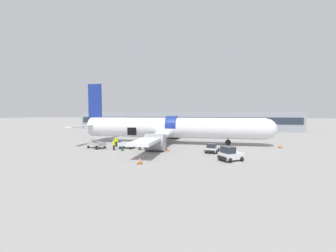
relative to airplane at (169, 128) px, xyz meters
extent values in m
plane|color=gray|center=(-1.43, -4.70, -2.87)|extent=(500.00, 500.00, 0.00)
cube|color=gray|center=(-1.43, 34.78, 0.23)|extent=(73.15, 10.63, 6.20)
cube|color=#232D3D|center=(-1.43, 29.41, 0.54)|extent=(71.69, 0.16, 1.98)
cylinder|color=silver|center=(0.49, 0.00, 0.10)|extent=(32.35, 3.69, 3.69)
sphere|color=silver|center=(16.66, 0.00, 0.10)|extent=(3.51, 3.51, 3.51)
cone|color=silver|center=(-15.69, 0.00, 0.10)|extent=(4.24, 3.39, 3.39)
cylinder|color=navy|center=(0.49, -0.03, 0.44)|extent=(1.94, 3.70, 3.70)
cube|color=navy|center=(-15.00, 0.00, 5.23)|extent=(2.77, 0.28, 6.56)
cube|color=silver|center=(-15.01, -4.09, 0.47)|extent=(1.14, 8.19, 0.20)
cube|color=silver|center=(-15.01, 4.10, 0.47)|extent=(1.14, 8.19, 0.20)
cube|color=silver|center=(-0.81, -7.86, -0.91)|extent=(2.71, 14.62, 0.40)
cube|color=silver|center=(-0.81, 7.86, -0.91)|extent=(2.71, 14.62, 0.40)
cylinder|color=gray|center=(-0.61, -7.98, -1.55)|extent=(2.86, 2.58, 2.58)
cylinder|color=gray|center=(-0.61, 7.99, -1.55)|extent=(2.86, 2.58, 2.58)
cube|color=black|center=(-6.63, -1.82, -0.54)|extent=(1.70, 0.12, 1.40)
cylinder|color=#56565B|center=(10.52, 0.00, -1.60)|extent=(0.22, 0.22, 1.56)
sphere|color=black|center=(10.52, 0.00, -2.37)|extent=(1.00, 1.00, 1.00)
cylinder|color=#56565B|center=(-2.75, -2.54, -1.60)|extent=(0.22, 0.22, 1.56)
sphere|color=black|center=(-2.75, -2.54, -2.37)|extent=(1.00, 1.00, 1.00)
cylinder|color=#56565B|center=(-2.75, 2.55, -1.60)|extent=(0.22, 0.22, 1.56)
sphere|color=black|center=(-2.75, 2.55, -2.37)|extent=(1.00, 1.00, 1.00)
cube|color=silver|center=(9.79, -12.20, -2.28)|extent=(3.07, 2.89, 0.71)
cube|color=#232833|center=(9.42, -12.47, -1.54)|extent=(1.78, 1.84, 0.77)
cube|color=black|center=(8.71, -13.00, -2.42)|extent=(1.00, 1.28, 0.35)
sphere|color=black|center=(8.61, -12.08, -2.59)|extent=(0.56, 0.56, 0.56)
sphere|color=black|center=(9.56, -13.36, -2.59)|extent=(0.56, 0.56, 0.56)
sphere|color=black|center=(10.02, -11.04, -2.59)|extent=(0.56, 0.56, 0.56)
sphere|color=black|center=(10.97, -12.31, -2.59)|extent=(0.56, 0.56, 0.56)
cube|color=silver|center=(7.70, -7.23, -2.39)|extent=(1.93, 3.07, 0.50)
cube|color=#232833|center=(7.61, -7.73, -1.84)|extent=(1.43, 1.48, 0.60)
cube|color=black|center=(7.43, -8.69, -2.49)|extent=(1.29, 0.35, 0.25)
sphere|color=black|center=(6.85, -8.06, -2.59)|extent=(0.56, 0.56, 0.56)
sphere|color=black|center=(8.19, -8.31, -2.59)|extent=(0.56, 0.56, 0.56)
sphere|color=black|center=(7.20, -6.16, -2.59)|extent=(0.56, 0.56, 0.56)
sphere|color=black|center=(8.54, -6.40, -2.59)|extent=(0.56, 0.56, 0.56)
cube|color=silver|center=(-5.67, -6.51, -2.41)|extent=(2.52, 1.68, 0.05)
cube|color=silver|center=(-4.49, -6.44, -2.13)|extent=(0.15, 1.54, 0.51)
cube|color=silver|center=(-5.63, -7.25, -2.13)|extent=(2.38, 0.20, 0.51)
cube|color=silver|center=(-5.71, -5.77, -2.13)|extent=(2.38, 0.20, 0.51)
cube|color=#333338|center=(-4.01, -6.41, -2.60)|extent=(0.90, 0.13, 0.06)
sphere|color=black|center=(-4.78, -7.23, -2.67)|extent=(0.40, 0.40, 0.40)
sphere|color=black|center=(-4.87, -5.69, -2.67)|extent=(0.40, 0.40, 0.40)
sphere|color=black|center=(-6.48, -7.33, -2.67)|extent=(0.40, 0.40, 0.40)
sphere|color=black|center=(-6.57, -5.79, -2.67)|extent=(0.40, 0.40, 0.40)
cube|color=#721951|center=(-5.45, -6.27, -2.24)|extent=(0.44, 0.29, 0.29)
cube|color=#1E2347|center=(-6.14, -6.73, -2.16)|extent=(0.40, 0.21, 0.45)
cube|color=#999BA0|center=(-10.51, -7.36, -2.27)|extent=(3.56, 2.78, 0.05)
cube|color=#999BA0|center=(-9.09, -8.07, -2.04)|extent=(0.72, 1.36, 0.42)
cube|color=#999BA0|center=(-10.83, -7.99, -2.04)|extent=(2.86, 1.47, 0.42)
cube|color=#999BA0|center=(-10.19, -6.72, -2.04)|extent=(2.86, 1.47, 0.42)
cube|color=#333338|center=(-8.66, -8.28, -2.53)|extent=(0.84, 0.47, 0.06)
sphere|color=black|center=(-9.83, -8.53, -2.67)|extent=(0.40, 0.40, 0.40)
sphere|color=black|center=(-9.17, -7.20, -2.67)|extent=(0.40, 0.40, 0.40)
sphere|color=black|center=(-11.86, -7.51, -2.67)|extent=(0.40, 0.40, 0.40)
sphere|color=black|center=(-11.19, -6.18, -2.67)|extent=(0.40, 0.40, 0.40)
cube|color=#1E2347|center=(-10.94, -7.25, -2.02)|extent=(0.38, 0.33, 0.45)
cube|color=#721951|center=(-9.79, -7.49, -2.11)|extent=(0.43, 0.40, 0.28)
cube|color=#4C1E1E|center=(-10.42, -7.70, -2.04)|extent=(0.51, 0.37, 0.41)
cylinder|color=black|center=(-7.00, -8.39, -2.48)|extent=(0.38, 0.38, 0.79)
cylinder|color=#CCE523|center=(-7.00, -8.39, -1.77)|extent=(0.49, 0.49, 0.62)
sphere|color=#9E7556|center=(-7.00, -8.39, -1.35)|extent=(0.22, 0.22, 0.22)
cylinder|color=#CCE523|center=(-6.91, -8.19, -1.84)|extent=(0.16, 0.16, 0.57)
cylinder|color=#CCE523|center=(-7.09, -8.59, -1.84)|extent=(0.16, 0.16, 0.57)
cylinder|color=#2D2D33|center=(-3.17, -7.54, -2.42)|extent=(0.43, 0.43, 0.90)
cylinder|color=orange|center=(-3.17, -7.54, -1.62)|extent=(0.55, 0.55, 0.71)
sphere|color=tan|center=(-3.17, -7.54, -1.14)|extent=(0.25, 0.25, 0.25)
cylinder|color=orange|center=(-2.94, -7.44, -1.69)|extent=(0.18, 0.18, 0.65)
cylinder|color=orange|center=(-3.41, -7.63, -1.69)|extent=(0.18, 0.18, 0.65)
cylinder|color=#1E2338|center=(-3.14, -5.14, -2.43)|extent=(0.43, 0.43, 0.89)
cylinder|color=#B7E019|center=(-3.14, -5.14, -1.63)|extent=(0.55, 0.55, 0.70)
sphere|color=beige|center=(-3.14, -5.14, -1.15)|extent=(0.25, 0.25, 0.25)
cylinder|color=#B7E019|center=(-3.37, -5.04, -1.70)|extent=(0.17, 0.17, 0.65)
cylinder|color=#B7E019|center=(-2.91, -5.24, -1.70)|extent=(0.17, 0.17, 0.65)
cylinder|color=black|center=(-8.13, -5.20, -2.45)|extent=(0.32, 0.32, 0.84)
cylinder|color=#CCE523|center=(-8.13, -5.20, -1.70)|extent=(0.41, 0.41, 0.66)
sphere|color=#9E7556|center=(-8.13, -5.20, -1.25)|extent=(0.23, 0.23, 0.23)
cylinder|color=#CCE523|center=(-8.36, -5.19, -1.77)|extent=(0.13, 0.13, 0.61)
cylinder|color=#CCE523|center=(-7.89, -5.20, -1.77)|extent=(0.13, 0.13, 0.61)
cube|color=#14472D|center=(-5.47, -8.75, -2.58)|extent=(0.38, 0.35, 0.59)
cube|color=black|center=(-5.47, -8.75, -2.22)|extent=(0.19, 0.14, 0.12)
cube|color=black|center=(18.61, -1.22, -2.86)|extent=(0.64, 0.64, 0.03)
cone|color=orange|center=(18.61, -1.22, -2.49)|extent=(0.47, 0.47, 0.77)
cylinder|color=white|center=(18.61, -1.22, -2.45)|extent=(0.27, 0.27, 0.09)
cube|color=black|center=(-0.29, -15.78, -2.86)|extent=(0.55, 0.55, 0.03)
cone|color=orange|center=(-0.29, -15.78, -2.49)|extent=(0.41, 0.41, 0.76)
cylinder|color=white|center=(-0.29, -15.78, -2.45)|extent=(0.24, 0.24, 0.09)
cube|color=black|center=(1.25, -7.54, -2.86)|extent=(0.47, 0.47, 0.03)
cone|color=orange|center=(1.25, -7.54, -2.59)|extent=(0.35, 0.35, 0.57)
cylinder|color=white|center=(1.25, -7.54, -2.56)|extent=(0.20, 0.20, 0.07)
camera|label=1|loc=(7.18, -37.27, 2.68)|focal=22.00mm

